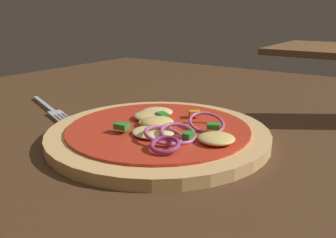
% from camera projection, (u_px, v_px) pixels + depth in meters
% --- Properties ---
extents(dining_table, '(1.16, 1.09, 0.03)m').
position_uv_depth(dining_table, '(189.00, 150.00, 0.42)').
color(dining_table, '#4C301C').
rests_on(dining_table, ground).
extents(pizza, '(0.26, 0.26, 0.03)m').
position_uv_depth(pizza, '(159.00, 132.00, 0.41)').
color(pizza, tan).
rests_on(pizza, dining_table).
extents(fork, '(0.16, 0.07, 0.01)m').
position_uv_depth(fork, '(50.00, 109.00, 0.54)').
color(fork, silver).
rests_on(fork, dining_table).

